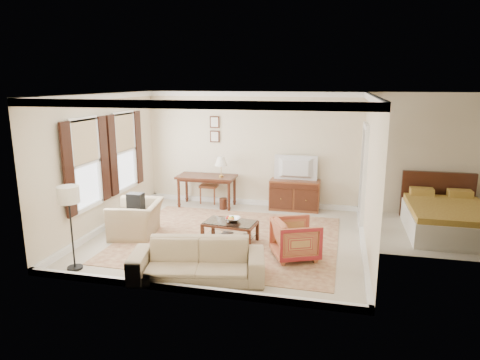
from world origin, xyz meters
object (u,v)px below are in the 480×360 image
at_px(striped_armchair, 295,237).
at_px(sofa, 197,254).
at_px(club_armchair, 136,213).
at_px(writing_desk, 207,180).
at_px(sideboard, 295,195).
at_px(coffee_table, 230,227).
at_px(tv, 296,160).

height_order(striped_armchair, sofa, sofa).
bearing_deg(club_armchair, striped_armchair, 73.46).
bearing_deg(writing_desk, sofa, -74.62).
height_order(sideboard, club_armchair, club_armchair).
distance_m(coffee_table, club_armchair, 2.01).
distance_m(writing_desk, sideboard, 2.25).
distance_m(tv, striped_armchair, 3.12).
height_order(sideboard, striped_armchair, striped_armchair).
bearing_deg(striped_armchair, sofa, 106.26).
bearing_deg(writing_desk, club_armchair, -108.55).
height_order(coffee_table, striped_armchair, striped_armchair).
distance_m(coffee_table, striped_armchair, 1.42).
relative_size(coffee_table, sofa, 0.50).
relative_size(writing_desk, coffee_table, 1.36).
height_order(club_armchair, sofa, club_armchair).
bearing_deg(writing_desk, coffee_table, -62.38).
relative_size(writing_desk, striped_armchair, 1.86).
distance_m(writing_desk, sofa, 4.15).
distance_m(sideboard, club_armchair, 3.95).
relative_size(tv, striped_armchair, 1.27).
distance_m(striped_armchair, club_armchair, 3.37).
xyz_separation_m(tv, coffee_table, (-1.01, -2.50, -0.93)).
bearing_deg(club_armchair, writing_desk, 152.39).
xyz_separation_m(sideboard, striped_armchair, (0.33, -2.99, 0.02)).
height_order(coffee_table, sofa, sofa).
relative_size(sideboard, sofa, 0.57).
xyz_separation_m(writing_desk, club_armchair, (-0.79, -2.35, -0.22)).
bearing_deg(tv, club_armchair, 40.13).
xyz_separation_m(club_armchair, sofa, (1.89, -1.64, -0.06)).
xyz_separation_m(tv, club_armchair, (-3.01, -2.54, -0.78)).
bearing_deg(striped_armchair, coffee_table, 47.25).
height_order(sideboard, coffee_table, sideboard).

